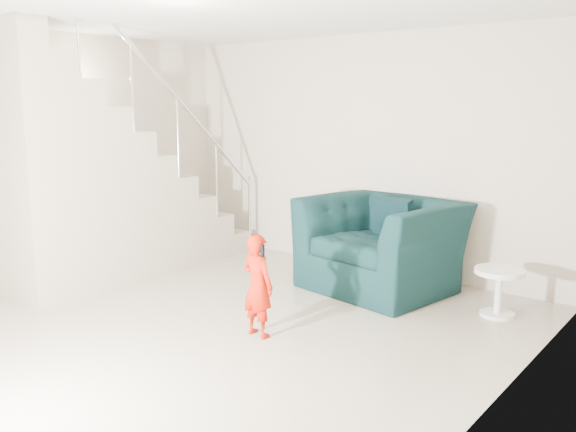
% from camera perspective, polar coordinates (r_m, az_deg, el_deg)
% --- Properties ---
extents(floor, '(5.50, 5.50, 0.00)m').
position_cam_1_polar(floor, '(5.37, -9.34, -10.64)').
color(floor, tan).
rests_on(floor, ground).
extents(ceiling, '(5.50, 5.50, 0.00)m').
position_cam_1_polar(ceiling, '(5.07, -10.30, 19.15)').
color(ceiling, silver).
rests_on(ceiling, back_wall).
extents(back_wall, '(5.00, 0.00, 5.00)m').
position_cam_1_polar(back_wall, '(7.18, 6.72, 5.85)').
color(back_wall, '#BEAE9B').
rests_on(back_wall, floor).
extents(left_wall, '(0.00, 5.50, 5.50)m').
position_cam_1_polar(left_wall, '(7.09, -23.60, 4.99)').
color(left_wall, '#BEAE9B').
rests_on(left_wall, floor).
extents(right_wall, '(0.00, 5.50, 5.50)m').
position_cam_1_polar(right_wall, '(3.62, 17.93, 0.89)').
color(right_wall, '#BEAE9B').
rests_on(right_wall, floor).
extents(armchair, '(1.65, 1.50, 0.94)m').
position_cam_1_polar(armchair, '(6.43, 8.73, -2.66)').
color(armchair, black).
rests_on(armchair, floor).
extents(toddler, '(0.34, 0.24, 0.87)m').
position_cam_1_polar(toddler, '(5.09, -2.85, -6.51)').
color(toddler, '#9F0605').
rests_on(toddler, floor).
extents(side_table, '(0.45, 0.45, 0.45)m').
position_cam_1_polar(side_table, '(5.90, 19.12, -6.07)').
color(side_table, white).
rests_on(side_table, floor).
extents(staircase, '(1.02, 3.03, 3.62)m').
position_cam_1_polar(staircase, '(6.99, -17.43, 1.99)').
color(staircase, '#ADA089').
rests_on(staircase, floor).
extents(cushion, '(0.45, 0.22, 0.45)m').
position_cam_1_polar(cushion, '(6.59, 9.73, -0.19)').
color(cushion, black).
rests_on(cushion, armchair).
extents(throw, '(0.06, 0.55, 0.62)m').
position_cam_1_polar(throw, '(6.81, 4.11, -0.78)').
color(throw, black).
rests_on(throw, armchair).
extents(phone, '(0.04, 0.05, 0.10)m').
position_cam_1_polar(phone, '(4.90, -2.40, -3.26)').
color(phone, black).
rests_on(phone, toddler).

